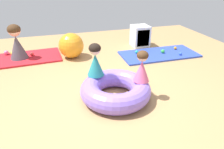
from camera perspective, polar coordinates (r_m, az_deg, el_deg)
ground_plane at (r=3.54m, az=-1.56°, el=-5.74°), size 8.00×8.00×0.00m
gym_mat_front at (r=5.33m, az=12.70°, el=5.43°), size 1.89×0.89×0.04m
gym_mat_center_rear at (r=5.38m, az=-23.79°, el=3.98°), size 1.89×1.02×0.04m
inflatable_cushion at (r=3.39m, az=0.98°, el=-4.21°), size 1.14×1.14×0.32m
child_in_pink at (r=3.26m, az=8.16°, el=2.18°), size 0.34×0.34×0.50m
child_in_teal at (r=3.41m, az=-4.60°, el=3.96°), size 0.39×0.39×0.55m
adult_seated at (r=5.26m, az=-24.60°, el=8.03°), size 0.54×0.54×0.79m
play_ball_pink at (r=5.70m, az=-26.89°, el=5.35°), size 0.11×0.11×0.11m
play_ball_yellow at (r=5.61m, az=-25.53°, el=5.19°), size 0.09×0.09×0.09m
play_ball_orange at (r=5.69m, az=16.89°, el=6.92°), size 0.07×0.07×0.07m
play_ball_teal at (r=5.21m, az=6.77°, el=6.12°), size 0.08×0.08×0.08m
play_ball_red at (r=5.39m, az=-21.03°, el=5.26°), size 0.09×0.09×0.09m
play_ball_green at (r=5.35m, az=13.71°, el=6.19°), size 0.09×0.09×0.09m
play_ball_blue at (r=5.34m, az=18.16°, el=5.42°), size 0.07×0.07×0.07m
exercise_ball_large at (r=5.06m, az=-11.08°, el=7.76°), size 0.59×0.59×0.59m
storage_cube at (r=5.80m, az=7.76°, el=10.30°), size 0.44×0.44×0.56m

